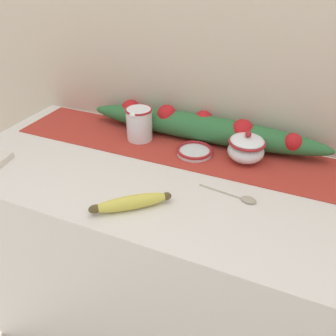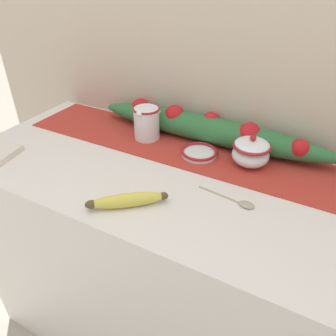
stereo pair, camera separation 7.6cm
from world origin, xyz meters
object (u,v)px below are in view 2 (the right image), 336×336
(banana, at_px, (127,200))
(small_dish, at_px, (199,152))
(spoon, at_px, (243,203))
(cream_pitcher, at_px, (147,122))
(sugar_bowl, at_px, (251,152))

(banana, bearing_deg, small_dish, 79.46)
(small_dish, distance_m, spoon, 0.28)
(spoon, bearing_deg, small_dish, 147.03)
(cream_pitcher, bearing_deg, spoon, -25.54)
(banana, bearing_deg, sugar_bowl, 57.53)
(sugar_bowl, xyz_separation_m, banana, (-0.23, -0.36, -0.03))
(small_dish, xyz_separation_m, spoon, (0.21, -0.18, -0.01))
(sugar_bowl, bearing_deg, small_dish, -171.54)
(cream_pitcher, xyz_separation_m, sugar_bowl, (0.39, -0.00, -0.02))
(cream_pitcher, height_order, banana, cream_pitcher)
(banana, height_order, spoon, banana)
(sugar_bowl, relative_size, spoon, 0.70)
(cream_pitcher, bearing_deg, small_dish, -6.85)
(sugar_bowl, bearing_deg, spoon, -77.31)
(cream_pitcher, distance_m, small_dish, 0.23)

